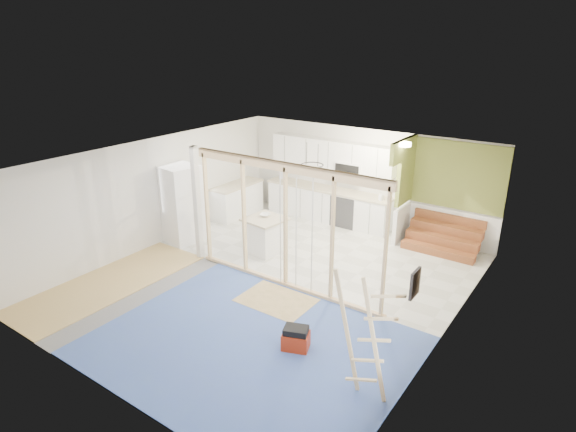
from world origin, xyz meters
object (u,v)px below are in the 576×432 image
Objects in this scene: fridge at (181,204)px; island at (265,235)px; toolbox at (296,339)px; ladder at (364,338)px.

island is at bearing 26.25° from fridge.
ladder is at bearing -35.42° from toolbox.
island is 3.86m from toolbox.
toolbox is (4.77, -2.08, -0.77)m from fridge.
fridge is 5.26m from toolbox.
toolbox is 1.59m from ladder.
toolbox is at bearing -37.93° from island.
island is 1.87× the size of toolbox.
toolbox is at bearing -14.84° from fridge.
fridge is 1.03× the size of ladder.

